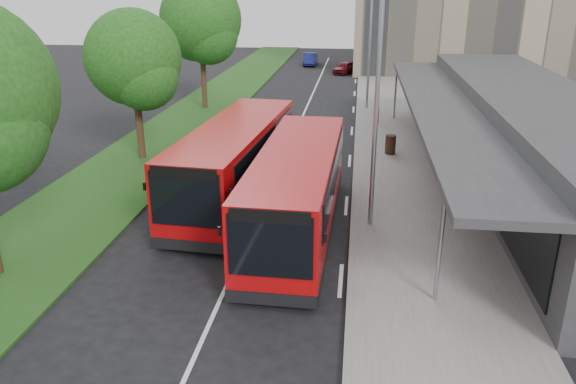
{
  "coord_description": "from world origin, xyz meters",
  "views": [
    {
      "loc": [
        3.57,
        -16.76,
        8.32
      ],
      "look_at": [
        1.31,
        1.26,
        1.5
      ],
      "focal_mm": 35.0,
      "sensor_mm": 36.0,
      "label": 1
    }
  ],
  "objects_px": {
    "tree_far": "(201,25)",
    "car_far": "(310,59)",
    "tree_mid": "(134,64)",
    "lamp_post_near": "(374,97)",
    "bollard": "(378,116)",
    "litter_bin": "(390,144)",
    "bus_main": "(297,191)",
    "car_near": "(345,68)",
    "lamp_post_far": "(369,40)",
    "bus_second": "(235,162)"
  },
  "relations": [
    {
      "from": "tree_far",
      "to": "car_far",
      "type": "xyz_separation_m",
      "value": [
        5.4,
        22.59,
        -4.99
      ]
    },
    {
      "from": "tree_mid",
      "to": "lamp_post_near",
      "type": "height_order",
      "value": "lamp_post_near"
    },
    {
      "from": "tree_far",
      "to": "lamp_post_near",
      "type": "distance_m",
      "value": 22.08
    },
    {
      "from": "lamp_post_near",
      "to": "bollard",
      "type": "xyz_separation_m",
      "value": [
        0.71,
        15.46,
        -4.08
      ]
    },
    {
      "from": "tree_mid",
      "to": "tree_far",
      "type": "xyz_separation_m",
      "value": [
        -0.0,
        12.0,
        0.94
      ]
    },
    {
      "from": "litter_bin",
      "to": "bollard",
      "type": "xyz_separation_m",
      "value": [
        -0.48,
        6.45,
        0.02
      ]
    },
    {
      "from": "bollard",
      "to": "litter_bin",
      "type": "bearing_deg",
      "value": -85.72
    },
    {
      "from": "bus_main",
      "to": "litter_bin",
      "type": "height_order",
      "value": "bus_main"
    },
    {
      "from": "tree_far",
      "to": "car_near",
      "type": "height_order",
      "value": "tree_far"
    },
    {
      "from": "tree_mid",
      "to": "litter_bin",
      "type": "relative_size",
      "value": 7.63
    },
    {
      "from": "bus_main",
      "to": "car_far",
      "type": "bearing_deg",
      "value": 95.71
    },
    {
      "from": "bollard",
      "to": "car_near",
      "type": "bearing_deg",
      "value": 97.08
    },
    {
      "from": "tree_mid",
      "to": "car_near",
      "type": "xyz_separation_m",
      "value": [
        9.25,
        29.27,
        -4.1
      ]
    },
    {
      "from": "lamp_post_far",
      "to": "litter_bin",
      "type": "distance_m",
      "value": 11.79
    },
    {
      "from": "tree_far",
      "to": "lamp_post_near",
      "type": "relative_size",
      "value": 1.09
    },
    {
      "from": "lamp_post_far",
      "to": "litter_bin",
      "type": "height_order",
      "value": "lamp_post_far"
    },
    {
      "from": "bus_second",
      "to": "bus_main",
      "type": "bearing_deg",
      "value": -41.83
    },
    {
      "from": "lamp_post_far",
      "to": "car_far",
      "type": "relative_size",
      "value": 2.11
    },
    {
      "from": "car_far",
      "to": "tree_far",
      "type": "bearing_deg",
      "value": -104.26
    },
    {
      "from": "tree_mid",
      "to": "bus_main",
      "type": "xyz_separation_m",
      "value": [
        8.64,
        -7.76,
        -3.15
      ]
    },
    {
      "from": "bus_second",
      "to": "car_near",
      "type": "bearing_deg",
      "value": 88.72
    },
    {
      "from": "lamp_post_near",
      "to": "car_near",
      "type": "bearing_deg",
      "value": 92.97
    },
    {
      "from": "tree_far",
      "to": "bollard",
      "type": "relative_size",
      "value": 8.87
    },
    {
      "from": "tree_mid",
      "to": "bus_second",
      "type": "relative_size",
      "value": 0.66
    },
    {
      "from": "car_near",
      "to": "lamp_post_near",
      "type": "bearing_deg",
      "value": -62.86
    },
    {
      "from": "tree_mid",
      "to": "car_near",
      "type": "height_order",
      "value": "tree_mid"
    },
    {
      "from": "lamp_post_far",
      "to": "car_near",
      "type": "height_order",
      "value": "lamp_post_far"
    },
    {
      "from": "tree_far",
      "to": "bus_main",
      "type": "relative_size",
      "value": 0.82
    },
    {
      "from": "tree_far",
      "to": "bus_main",
      "type": "distance_m",
      "value": 21.94
    },
    {
      "from": "tree_mid",
      "to": "car_near",
      "type": "bearing_deg",
      "value": 72.47
    },
    {
      "from": "tree_far",
      "to": "lamp_post_near",
      "type": "xyz_separation_m",
      "value": [
        11.13,
        -19.05,
        -0.9
      ]
    },
    {
      "from": "bus_second",
      "to": "bollard",
      "type": "relative_size",
      "value": 11.19
    },
    {
      "from": "bollard",
      "to": "car_far",
      "type": "relative_size",
      "value": 0.26
    },
    {
      "from": "lamp_post_near",
      "to": "bus_second",
      "type": "height_order",
      "value": "lamp_post_near"
    },
    {
      "from": "litter_bin",
      "to": "lamp_post_near",
      "type": "bearing_deg",
      "value": -97.53
    },
    {
      "from": "tree_mid",
      "to": "bus_main",
      "type": "relative_size",
      "value": 0.68
    },
    {
      "from": "tree_far",
      "to": "lamp_post_near",
      "type": "bearing_deg",
      "value": -59.71
    },
    {
      "from": "tree_mid",
      "to": "car_far",
      "type": "relative_size",
      "value": 1.91
    },
    {
      "from": "tree_far",
      "to": "bus_second",
      "type": "distance_m",
      "value": 18.24
    },
    {
      "from": "lamp_post_far",
      "to": "bus_second",
      "type": "xyz_separation_m",
      "value": [
        -5.31,
        -17.75,
        -3.15
      ]
    },
    {
      "from": "bus_second",
      "to": "car_far",
      "type": "distance_m",
      "value": 39.41
    },
    {
      "from": "lamp_post_far",
      "to": "car_near",
      "type": "relative_size",
      "value": 2.37
    },
    {
      "from": "bus_main",
      "to": "car_near",
      "type": "height_order",
      "value": "bus_main"
    },
    {
      "from": "lamp_post_far",
      "to": "bus_second",
      "type": "bearing_deg",
      "value": -106.67
    },
    {
      "from": "tree_mid",
      "to": "bollard",
      "type": "relative_size",
      "value": 7.39
    },
    {
      "from": "tree_mid",
      "to": "car_far",
      "type": "bearing_deg",
      "value": 81.13
    },
    {
      "from": "lamp_post_far",
      "to": "bus_main",
      "type": "height_order",
      "value": "lamp_post_far"
    },
    {
      "from": "litter_bin",
      "to": "car_far",
      "type": "relative_size",
      "value": 0.25
    },
    {
      "from": "lamp_post_near",
      "to": "bus_main",
      "type": "xyz_separation_m",
      "value": [
        -2.49,
        -0.7,
        -3.19
      ]
    },
    {
      "from": "lamp_post_near",
      "to": "bus_second",
      "type": "bearing_deg",
      "value": 157.06
    }
  ]
}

